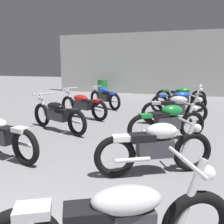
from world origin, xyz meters
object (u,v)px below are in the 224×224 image
Objects in this scene: motorcycle_right_row_4 at (180,100)px; motorcycle_left_row_4 at (104,97)px; motorcycle_left_row_3 at (83,104)px; motorcycle_right_row_3 at (175,109)px; motorcycle_right_row_2 at (168,122)px; motorcycle_right_row_5 at (181,95)px; motorcycle_right_row_1 at (155,147)px; motorcycle_left_row_2 at (58,114)px; motorcycle_right_row_0 at (116,223)px; oil_drum at (102,87)px.

motorcycle_left_row_4 is at bearing -179.82° from motorcycle_right_row_4.
motorcycle_left_row_3 reaches higher than motorcycle_left_row_4.
motorcycle_left_row_3 is at bearing -178.62° from motorcycle_right_row_3.
motorcycle_right_row_5 is at bearing 89.73° from motorcycle_right_row_2.
motorcycle_left_row_4 is 6.19m from motorcycle_right_row_1.
motorcycle_left_row_4 is 0.80× the size of motorcycle_right_row_5.
motorcycle_left_row_2 is at bearing -87.35° from motorcycle_left_row_3.
motorcycle_right_row_2 and motorcycle_right_row_3 have the same top height.
motorcycle_right_row_5 is (0.07, 9.18, 0.00)m from motorcycle_right_row_0.
oil_drum is at bearing 111.61° from motorcycle_left_row_4.
motorcycle_left_row_3 is at bearing 117.85° from motorcycle_right_row_0.
motorcycle_left_row_2 is 1.00× the size of motorcycle_left_row_3.
motorcycle_right_row_0 is (2.91, -5.51, 0.00)m from motorcycle_left_row_3.
oil_drum is at bearing 111.20° from motorcycle_right_row_0.
motorcycle_right_row_5 is (0.03, 5.34, -0.01)m from motorcycle_right_row_2.
motorcycle_left_row_3 is 4.72m from motorcycle_right_row_5.
motorcycle_left_row_2 is 1.71m from motorcycle_left_row_3.
motorcycle_right_row_4 is at bearing 89.20° from motorcycle_right_row_1.
motorcycle_right_row_0 is (2.83, -3.80, 0.00)m from motorcycle_left_row_2.
motorcycle_right_row_3 is at bearing -53.66° from oil_drum.
motorcycle_left_row_2 reaches higher than motorcycle_left_row_4.
motorcycle_right_row_5 is at bearing 91.29° from motorcycle_right_row_4.
motorcycle_right_row_0 is 0.92× the size of motorcycle_right_row_5.
motorcycle_right_row_3 is 0.89× the size of motorcycle_right_row_5.
motorcycle_right_row_1 is at bearing -50.02° from motorcycle_left_row_3.
motorcycle_right_row_4 is at bearing 33.23° from motorcycle_left_row_3.
motorcycle_left_row_2 and motorcycle_right_row_0 have the same top height.
motorcycle_right_row_5 is (-0.04, 1.69, 0.00)m from motorcycle_right_row_4.
motorcycle_left_row_3 reaches higher than motorcycle_right_row_2.
motorcycle_left_row_2 is 3.38m from motorcycle_right_row_1.
motorcycle_left_row_2 and motorcycle_left_row_3 have the same top height.
motorcycle_left_row_3 is at bearing 129.98° from motorcycle_right_row_1.
motorcycle_left_row_3 is 1.20× the size of motorcycle_left_row_4.
motorcycle_right_row_5 is (2.93, 1.70, -0.01)m from motorcycle_left_row_4.
motorcycle_left_row_2 is 1.15× the size of motorcycle_right_row_1.
motorcycle_right_row_0 is at bearing -90.42° from motorcycle_right_row_5.
motorcycle_right_row_3 is 7.98m from oil_drum.
oil_drum is (-4.76, 4.52, -0.03)m from motorcycle_right_row_4.
motorcycle_right_row_2 is at bearing -60.11° from oil_drum.
motorcycle_right_row_0 is 1.03× the size of motorcycle_right_row_3.
motorcycle_left_row_3 reaches higher than motorcycle_right_row_1.
motorcycle_right_row_5 reaches higher than oil_drum.
motorcycle_left_row_2 is 8.40m from oil_drum.
motorcycle_right_row_4 reaches higher than motorcycle_right_row_2.
motorcycle_left_row_2 and motorcycle_right_row_5 have the same top height.
motorcycle_right_row_0 is 1.17× the size of motorcycle_right_row_2.
motorcycle_left_row_3 is at bearing -74.95° from oil_drum.
motorcycle_left_row_3 is 6.73m from oil_drum.
motorcycle_right_row_1 is 0.89× the size of motorcycle_right_row_4.
motorcycle_right_row_5 is at bearing 61.67° from motorcycle_left_row_2.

